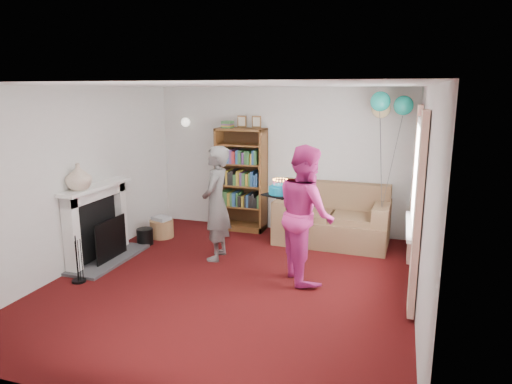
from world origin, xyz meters
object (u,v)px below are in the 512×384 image
(bookcase, at_px, (242,180))
(person_magenta, at_px, (306,213))
(birthday_cake, at_px, (280,190))
(person_striped, at_px, (216,204))
(sofa, at_px, (333,221))

(bookcase, height_order, person_magenta, bookcase)
(bookcase, relative_size, birthday_cake, 5.33)
(bookcase, height_order, person_striped, bookcase)
(bookcase, height_order, birthday_cake, bookcase)
(bookcase, distance_m, birthday_cake, 2.03)
(birthday_cake, bearing_deg, sofa, 70.27)
(bookcase, distance_m, person_magenta, 2.40)
(sofa, bearing_deg, birthday_cake, -107.53)
(person_striped, height_order, birthday_cake, person_striped)
(person_striped, height_order, person_magenta, person_magenta)
(sofa, height_order, person_striped, person_striped)
(bookcase, height_order, sofa, bookcase)
(bookcase, xyz_separation_m, birthday_cake, (1.14, -1.67, 0.24))
(bookcase, relative_size, person_striped, 1.21)
(person_striped, bearing_deg, bookcase, 179.70)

